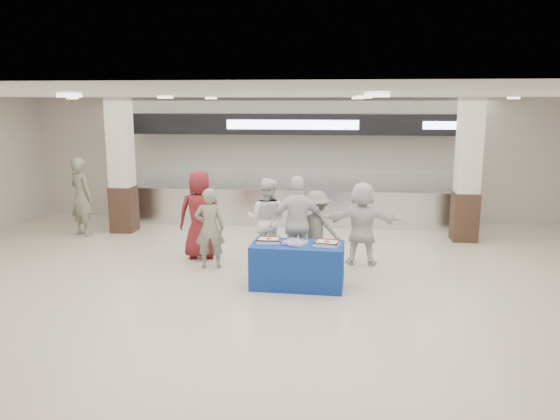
# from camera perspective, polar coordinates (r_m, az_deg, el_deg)

# --- Properties ---
(ground) EXTENTS (14.00, 14.00, 0.00)m
(ground) POSITION_cam_1_polar(r_m,az_deg,el_deg) (8.88, -1.71, -9.20)
(ground) COLOR beige
(ground) RESTS_ON ground
(serving_line) EXTENTS (8.70, 0.85, 2.80)m
(serving_line) POSITION_cam_1_polar(r_m,az_deg,el_deg) (13.82, 1.38, 3.19)
(serving_line) COLOR silver
(serving_line) RESTS_ON ground
(column_left) EXTENTS (0.55, 0.55, 3.20)m
(column_left) POSITION_cam_1_polar(r_m,az_deg,el_deg) (13.56, -16.22, 4.17)
(column_left) COLOR #332017
(column_left) RESTS_ON ground
(column_right) EXTENTS (0.55, 0.55, 3.20)m
(column_right) POSITION_cam_1_polar(r_m,az_deg,el_deg) (12.85, 19.00, 3.63)
(column_right) COLOR #332017
(column_right) RESTS_ON ground
(display_table) EXTENTS (1.58, 0.85, 0.75)m
(display_table) POSITION_cam_1_polar(r_m,az_deg,el_deg) (9.31, 1.84, -5.79)
(display_table) COLOR #153A96
(display_table) RESTS_ON ground
(sheet_cake_left) EXTENTS (0.40, 0.31, 0.09)m
(sheet_cake_left) POSITION_cam_1_polar(r_m,az_deg,el_deg) (9.29, -1.21, -3.15)
(sheet_cake_left) COLOR white
(sheet_cake_left) RESTS_ON display_table
(sheet_cake_right) EXTENTS (0.46, 0.39, 0.09)m
(sheet_cake_right) POSITION_cam_1_polar(r_m,az_deg,el_deg) (9.13, 4.92, -3.44)
(sheet_cake_right) COLOR white
(sheet_cake_right) RESTS_ON display_table
(cupcake_tray) EXTENTS (0.45, 0.41, 0.06)m
(cupcake_tray) POSITION_cam_1_polar(r_m,az_deg,el_deg) (9.17, 1.54, -3.44)
(cupcake_tray) COLOR #B6B6BB
(cupcake_tray) RESTS_ON display_table
(civilian_maroon) EXTENTS (0.94, 0.68, 1.78)m
(civilian_maroon) POSITION_cam_1_polar(r_m,az_deg,el_deg) (10.98, -8.31, -0.46)
(civilian_maroon) COLOR maroon
(civilian_maroon) RESTS_ON ground
(soldier_a) EXTENTS (0.62, 0.47, 1.53)m
(soldier_a) POSITION_cam_1_polar(r_m,az_deg,el_deg) (10.32, -7.36, -1.91)
(soldier_a) COLOR slate
(soldier_a) RESTS_ON ground
(chef_tall) EXTENTS (0.88, 0.73, 1.65)m
(chef_tall) POSITION_cam_1_polar(r_m,az_deg,el_deg) (10.71, -1.38, -1.02)
(chef_tall) COLOR white
(chef_tall) RESTS_ON ground
(chef_short) EXTENTS (1.10, 0.58, 1.78)m
(chef_short) POSITION_cam_1_polar(r_m,az_deg,el_deg) (10.04, 1.89, -1.48)
(chef_short) COLOR white
(chef_short) RESTS_ON ground
(soldier_b) EXTENTS (1.06, 0.76, 1.48)m
(soldier_b) POSITION_cam_1_polar(r_m,az_deg,el_deg) (10.29, 3.81, -2.05)
(soldier_b) COLOR slate
(soldier_b) RESTS_ON ground
(civilian_white) EXTENTS (1.52, 0.54, 1.62)m
(civilian_white) POSITION_cam_1_polar(r_m,az_deg,el_deg) (10.58, 8.57, -1.38)
(civilian_white) COLOR white
(civilian_white) RESTS_ON ground
(soldier_bg) EXTENTS (0.80, 0.72, 1.84)m
(soldier_bg) POSITION_cam_1_polar(r_m,az_deg,el_deg) (13.54, -20.03, 1.32)
(soldier_bg) COLOR slate
(soldier_bg) RESTS_ON ground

